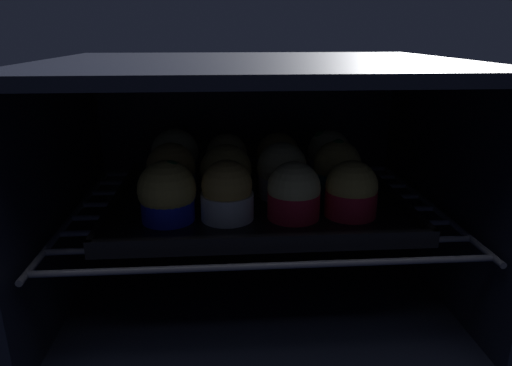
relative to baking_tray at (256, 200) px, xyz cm
name	(u,v)px	position (x,y,z in cm)	size (l,w,h in cm)	color
oven_cavity	(254,177)	(0.00, 4.04, 2.33)	(59.00, 47.00, 37.00)	black
oven_rack	(256,207)	(0.00, -0.21, -1.07)	(54.80, 42.00, 0.80)	#444756
baking_tray	(256,200)	(0.00, 0.00, 0.00)	(42.31, 33.86, 2.20)	black
muffin_row0_col0	(167,194)	(-12.34, -8.36, 4.22)	(7.76, 7.76, 8.23)	#1928B7
muffin_row0_col1	(227,192)	(-4.49, -8.44, 4.23)	(7.10, 7.10, 8.12)	silver
muffin_row0_col2	(294,194)	(4.43, -8.69, 3.93)	(7.15, 7.15, 7.77)	red
muffin_row0_col3	(351,192)	(12.32, -8.44, 3.87)	(7.10, 7.10, 7.68)	red
muffin_row1_col0	(171,173)	(-12.62, 0.04, 4.54)	(7.32, 7.32, 8.56)	#1928B7
muffin_row1_col1	(226,174)	(-4.50, 0.11, 4.13)	(7.80, 7.80, 8.19)	red
muffin_row1_col2	(282,172)	(3.92, 0.00, 4.30)	(7.57, 7.57, 8.38)	silver
muffin_row1_col3	(337,170)	(12.48, 0.37, 4.37)	(7.25, 7.25, 8.69)	#0C8C84
muffin_row2_col0	(175,158)	(-12.81, 8.51, 4.65)	(7.77, 7.77, 8.91)	#1928B7
muffin_row2_col1	(227,160)	(-4.26, 8.81, 4.06)	(7.10, 7.10, 7.93)	#7A238C
muffin_row2_col2	(278,158)	(4.36, 8.76, 4.15)	(7.22, 7.22, 7.98)	#1928B7
muffin_row2_col3	(328,157)	(12.93, 8.27, 4.37)	(7.12, 7.12, 8.37)	silver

